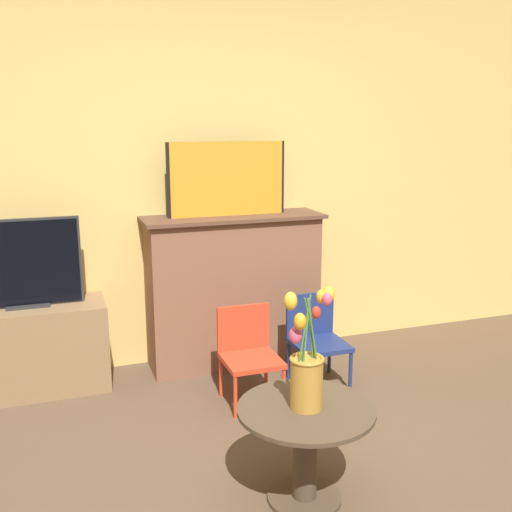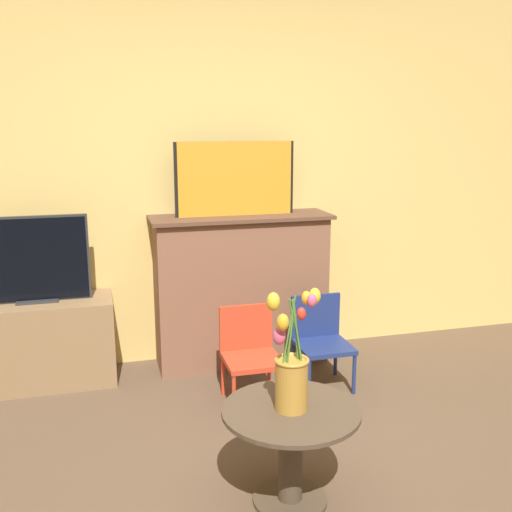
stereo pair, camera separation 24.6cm
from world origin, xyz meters
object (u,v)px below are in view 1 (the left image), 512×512
(painting, at_px, (227,179))
(tv_monitor, at_px, (25,264))
(chair_red, at_px, (248,350))
(vase_tulips, at_px, (307,368))
(chair_blue, at_px, (316,335))

(painting, relative_size, tv_monitor, 1.22)
(painting, bearing_deg, chair_red, -95.55)
(painting, bearing_deg, tv_monitor, -178.51)
(painting, bearing_deg, vase_tulips, -95.10)
(tv_monitor, distance_m, chair_blue, 1.89)
(painting, distance_m, chair_red, 1.17)
(chair_red, bearing_deg, chair_blue, 11.13)
(tv_monitor, relative_size, chair_blue, 1.16)
(chair_blue, bearing_deg, chair_red, -168.87)
(tv_monitor, height_order, chair_blue, tv_monitor)
(tv_monitor, distance_m, chair_red, 1.47)
(tv_monitor, bearing_deg, vase_tulips, -54.35)
(painting, height_order, chair_blue, painting)
(chair_blue, bearing_deg, tv_monitor, 164.82)
(vase_tulips, bearing_deg, tv_monitor, 125.65)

